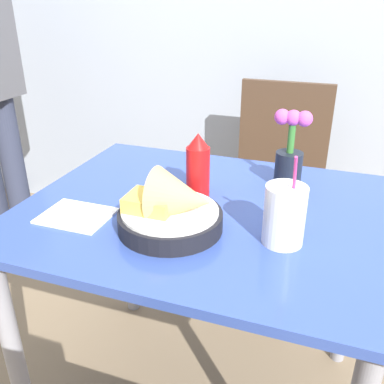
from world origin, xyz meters
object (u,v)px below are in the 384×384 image
at_px(chair_far_window, 278,170).
at_px(drink_cup, 284,217).
at_px(food_basket, 174,210).
at_px(flower_vase, 290,154).
at_px(ketchup_bottle, 198,166).

xyz_separation_m(chair_far_window, drink_cup, (0.14, -0.92, 0.26)).
distance_m(chair_far_window, food_basket, 0.99).
bearing_deg(flower_vase, food_basket, -121.51).
height_order(chair_far_window, ketchup_bottle, ketchup_bottle).
height_order(food_basket, ketchup_bottle, ketchup_bottle).
bearing_deg(flower_vase, drink_cup, -83.60).
xyz_separation_m(chair_far_window, ketchup_bottle, (-0.12, -0.75, 0.28)).
height_order(food_basket, drink_cup, drink_cup).
bearing_deg(flower_vase, chair_far_window, 100.16).
xyz_separation_m(food_basket, drink_cup, (0.26, 0.03, 0.01)).
relative_size(chair_far_window, food_basket, 3.55).
xyz_separation_m(food_basket, ketchup_bottle, (-0.01, 0.20, 0.03)).
xyz_separation_m(chair_far_window, food_basket, (-0.11, -0.96, 0.25)).
distance_m(chair_far_window, ketchup_bottle, 0.81).
height_order(ketchup_bottle, drink_cup, drink_cup).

